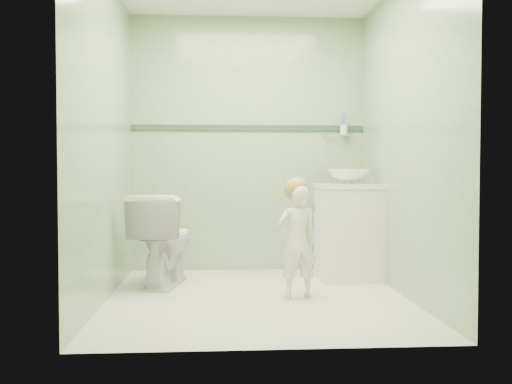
{
  "coord_description": "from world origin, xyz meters",
  "views": [
    {
      "loc": [
        -0.29,
        -4.24,
        0.93
      ],
      "look_at": [
        0.0,
        0.15,
        0.78
      ],
      "focal_mm": 40.6,
      "sensor_mm": 36.0,
      "label": 1
    }
  ],
  "objects": [
    {
      "name": "teal_toothbrush",
      "position": [
        0.39,
        -0.12,
        0.68
      ],
      "size": [
        0.11,
        0.14,
        0.08
      ],
      "color": "#17986C",
      "rests_on": "toddler"
    },
    {
      "name": "faucet",
      "position": [
        0.84,
        0.89,
        0.97
      ],
      "size": [
        0.03,
        0.13,
        0.18
      ],
      "color": "silver",
      "rests_on": "counter"
    },
    {
      "name": "hair_cap",
      "position": [
        0.29,
        0.01,
        0.8
      ],
      "size": [
        0.19,
        0.19,
        0.19
      ],
      "primitive_type": "sphere",
      "color": "#B47C42",
      "rests_on": "toddler"
    },
    {
      "name": "cup_holder",
      "position": [
        0.89,
        1.18,
        1.33
      ],
      "size": [
        0.26,
        0.07,
        0.21
      ],
      "color": "silver",
      "rests_on": "room_shell"
    },
    {
      "name": "trim_stripe",
      "position": [
        0.0,
        1.24,
        1.35
      ],
      "size": [
        2.2,
        0.02,
        0.05
      ],
      "primitive_type": "cube",
      "color": "#2D4734",
      "rests_on": "room_shell"
    },
    {
      "name": "ground",
      "position": [
        0.0,
        0.0,
        0.0
      ],
      "size": [
        2.5,
        2.5,
        0.0
      ],
      "primitive_type": "plane",
      "color": "silver",
      "rests_on": "ground"
    },
    {
      "name": "vanity",
      "position": [
        0.84,
        0.7,
        0.4
      ],
      "size": [
        0.52,
        0.5,
        0.8
      ],
      "primitive_type": "cube",
      "color": "silver",
      "rests_on": "ground"
    },
    {
      "name": "counter",
      "position": [
        0.84,
        0.7,
        0.81
      ],
      "size": [
        0.54,
        0.52,
        0.04
      ],
      "primitive_type": "cube",
      "color": "white",
      "rests_on": "vanity"
    },
    {
      "name": "basin",
      "position": [
        0.84,
        0.7,
        0.89
      ],
      "size": [
        0.37,
        0.37,
        0.13
      ],
      "primitive_type": "imported",
      "color": "white",
      "rests_on": "counter"
    },
    {
      "name": "toilet",
      "position": [
        -0.74,
        0.55,
        0.38
      ],
      "size": [
        0.55,
        0.81,
        0.75
      ],
      "primitive_type": "imported",
      "rotation": [
        0.0,
        0.0,
        2.95
      ],
      "color": "white",
      "rests_on": "ground"
    },
    {
      "name": "room_shell",
      "position": [
        0.0,
        0.0,
        1.2
      ],
      "size": [
        2.5,
        2.54,
        2.4
      ],
      "color": "#8AA877",
      "rests_on": "ground"
    },
    {
      "name": "toddler",
      "position": [
        0.29,
        -0.02,
        0.42
      ],
      "size": [
        0.34,
        0.26,
        0.84
      ],
      "primitive_type": "imported",
      "rotation": [
        0.0,
        0.0,
        3.36
      ],
      "color": "white",
      "rests_on": "ground"
    }
  ]
}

